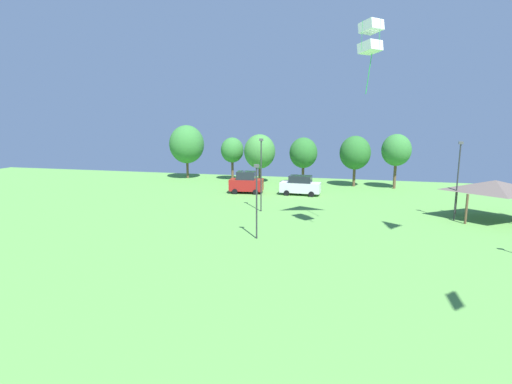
{
  "coord_description": "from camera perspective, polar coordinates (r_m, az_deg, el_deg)",
  "views": [
    {
      "loc": [
        1.92,
        -0.36,
        8.88
      ],
      "look_at": [
        -1.79,
        14.58,
        6.04
      ],
      "focal_mm": 28.0,
      "sensor_mm": 36.0,
      "label": 1
    }
  ],
  "objects": [
    {
      "name": "light_post_1",
      "position": [
        38.89,
        26.87,
        1.93
      ],
      "size": [
        0.36,
        0.2,
        6.95
      ],
      "color": "#2D2D33",
      "rests_on": "ground"
    },
    {
      "name": "kite_flying_4",
      "position": [
        28.92,
        16.05,
        20.5
      ],
      "size": [
        1.71,
        1.71,
        4.68
      ],
      "color": "white"
    },
    {
      "name": "treeline_tree_3",
      "position": [
        53.98,
        6.78,
        5.56
      ],
      "size": [
        3.72,
        3.72,
        6.41
      ],
      "color": "brown",
      "rests_on": "ground"
    },
    {
      "name": "treeline_tree_0",
      "position": [
        60.88,
        -9.87,
        6.72
      ],
      "size": [
        5.15,
        5.15,
        7.93
      ],
      "color": "brown",
      "rests_on": "ground"
    },
    {
      "name": "treeline_tree_5",
      "position": [
        53.91,
        19.42,
        5.65
      ],
      "size": [
        3.68,
        3.68,
        6.98
      ],
      "color": "brown",
      "rests_on": "ground"
    },
    {
      "name": "light_post_3",
      "position": [
        38.16,
        0.73,
        2.99
      ],
      "size": [
        0.36,
        0.2,
        7.04
      ],
      "color": "#2D2D33",
      "rests_on": "ground"
    },
    {
      "name": "park_pavilion",
      "position": [
        40.6,
        30.98,
        0.73
      ],
      "size": [
        6.68,
        4.87,
        3.6
      ],
      "color": "brown",
      "rests_on": "ground"
    },
    {
      "name": "treeline_tree_1",
      "position": [
        58.33,
        -3.41,
        5.98
      ],
      "size": [
        3.3,
        3.3,
        6.2
      ],
      "color": "brown",
      "rests_on": "ground"
    },
    {
      "name": "treeline_tree_4",
      "position": [
        54.15,
        13.97,
        5.45
      ],
      "size": [
        4.02,
        4.02,
        6.68
      ],
      "color": "brown",
      "rests_on": "ground"
    },
    {
      "name": "parked_car_second_from_left",
      "position": [
        47.24,
        6.35,
        0.95
      ],
      "size": [
        4.74,
        2.18,
        2.3
      ],
      "rotation": [
        0.0,
        0.0,
        -0.04
      ],
      "color": "silver",
      "rests_on": "ground"
    },
    {
      "name": "light_post_0",
      "position": [
        29.42,
        0.09,
        -0.7
      ],
      "size": [
        0.36,
        0.2,
        5.61
      ],
      "color": "#2D2D33",
      "rests_on": "ground"
    },
    {
      "name": "parked_car_leftmost",
      "position": [
        48.15,
        -1.39,
        1.36
      ],
      "size": [
        4.18,
        2.44,
        2.64
      ],
      "rotation": [
        0.0,
        0.0,
        0.11
      ],
      "color": "maroon",
      "rests_on": "ground"
    },
    {
      "name": "treeline_tree_2",
      "position": [
        55.82,
        0.53,
        5.79
      ],
      "size": [
        4.34,
        4.34,
        6.75
      ],
      "color": "brown",
      "rests_on": "ground"
    }
  ]
}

